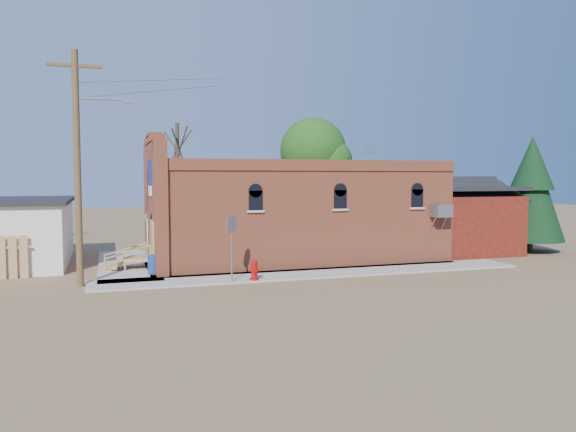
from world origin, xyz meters
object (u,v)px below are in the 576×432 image
object	(u,v)px
brick_bar	(288,214)
stop_sign	(232,230)
fire_hydrant	(254,270)
trash_barrel	(154,264)
utility_pole	(79,162)

from	to	relation	value
brick_bar	stop_sign	size ratio (longest dim) A/B	6.20
fire_hydrant	trash_barrel	xyz separation A→B (m)	(-3.72, 2.74, -0.01)
stop_sign	trash_barrel	bearing A→B (deg)	116.32
utility_pole	stop_sign	distance (m)	6.36
stop_sign	trash_barrel	world-z (taller)	stop_sign
utility_pole	trash_barrel	distance (m)	5.37
utility_pole	brick_bar	bearing A→B (deg)	23.69
stop_sign	trash_barrel	xyz separation A→B (m)	(-2.80, 2.73, -1.63)
fire_hydrant	trash_barrel	size ratio (longest dim) A/B	1.05
utility_pole	fire_hydrant	bearing A→B (deg)	-10.40
fire_hydrant	trash_barrel	world-z (taller)	fire_hydrant
fire_hydrant	utility_pole	bearing A→B (deg)	175.42
fire_hydrant	trash_barrel	bearing A→B (deg)	149.45
fire_hydrant	stop_sign	world-z (taller)	stop_sign
utility_pole	trash_barrel	xyz separation A→B (m)	(2.84, 1.53, -4.29)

